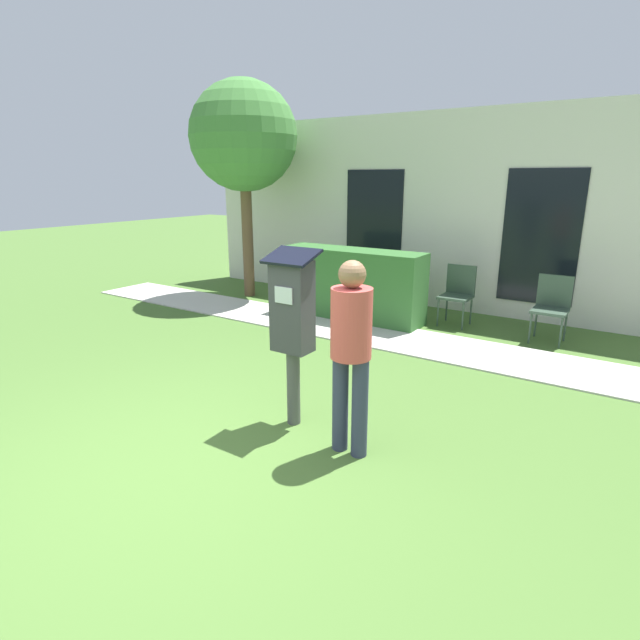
{
  "coord_description": "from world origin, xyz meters",
  "views": [
    {
      "loc": [
        2.8,
        -2.18,
        2.16
      ],
      "look_at": [
        0.65,
        1.07,
        1.05
      ],
      "focal_mm": 28.0,
      "sensor_mm": 36.0,
      "label": 1
    }
  ],
  "objects_px": {
    "parking_meter": "(292,316)",
    "outdoor_chair_right": "(552,303)",
    "person_standing": "(351,344)",
    "outdoor_chair_left": "(376,282)",
    "outdoor_chair_middle": "(458,290)"
  },
  "relations": [
    {
      "from": "outdoor_chair_left",
      "to": "outdoor_chair_right",
      "type": "distance_m",
      "value": 2.66
    },
    {
      "from": "outdoor_chair_right",
      "to": "person_standing",
      "type": "bearing_deg",
      "value": -122.22
    },
    {
      "from": "outdoor_chair_right",
      "to": "parking_meter",
      "type": "bearing_deg",
      "value": -131.82
    },
    {
      "from": "outdoor_chair_middle",
      "to": "outdoor_chair_right",
      "type": "relative_size",
      "value": 1.0
    },
    {
      "from": "parking_meter",
      "to": "outdoor_chair_left",
      "type": "distance_m",
      "value": 4.06
    },
    {
      "from": "person_standing",
      "to": "outdoor_chair_middle",
      "type": "distance_m",
      "value": 4.17
    },
    {
      "from": "outdoor_chair_right",
      "to": "outdoor_chair_left",
      "type": "bearing_deg",
      "value": 159.56
    },
    {
      "from": "person_standing",
      "to": "outdoor_chair_left",
      "type": "bearing_deg",
      "value": 84.9
    },
    {
      "from": "parking_meter",
      "to": "outdoor_chair_middle",
      "type": "distance_m",
      "value": 3.99
    },
    {
      "from": "parking_meter",
      "to": "outdoor_chair_right",
      "type": "xyz_separation_m",
      "value": [
        1.49,
        3.87,
        -0.49
      ]
    },
    {
      "from": "parking_meter",
      "to": "outdoor_chair_left",
      "type": "relative_size",
      "value": 1.77
    },
    {
      "from": "outdoor_chair_left",
      "to": "person_standing",
      "type": "bearing_deg",
      "value": -43.98
    },
    {
      "from": "parking_meter",
      "to": "outdoor_chair_right",
      "type": "bearing_deg",
      "value": 68.93
    },
    {
      "from": "person_standing",
      "to": "outdoor_chair_left",
      "type": "xyz_separation_m",
      "value": [
        -1.84,
        4.01,
        -0.4
      ]
    },
    {
      "from": "person_standing",
      "to": "outdoor_chair_middle",
      "type": "height_order",
      "value": "person_standing"
    }
  ]
}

